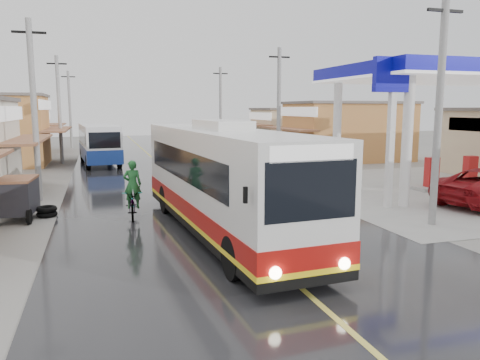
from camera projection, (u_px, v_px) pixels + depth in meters
The scene contains 11 objects.
ground at pixel (247, 241), 14.79m from camera, with size 120.00×120.00×0.00m, color slate.
road at pixel (173, 176), 28.97m from camera, with size 12.00×90.00×0.02m, color black.
centre_line at pixel (173, 176), 28.97m from camera, with size 0.15×90.00×0.01m, color #D8CC4C.
shopfronts_right at pixel (409, 173), 30.46m from camera, with size 11.00×44.00×4.80m, color beige, non-canonical shape.
utility_poles_left at pixel (53, 179), 27.90m from camera, with size 1.60×50.00×8.00m, color gray, non-canonical shape.
utility_poles_right at pixel (278, 172), 30.99m from camera, with size 1.60×36.00×8.00m, color gray, non-canonical shape.
coach_bus at pixel (221, 180), 15.43m from camera, with size 3.46×12.16×3.75m.
second_bus at pixel (99, 143), 34.97m from camera, with size 3.12×8.96×2.92m.
cyclist at pixel (133, 199), 17.73m from camera, with size 0.88×2.13×2.25m.
tricycle_near at pixel (17, 196), 17.45m from camera, with size 1.53×2.19×1.59m.
tyre_stack at pixel (47, 211), 18.08m from camera, with size 0.79×0.79×0.40m.
Camera 1 is at (-4.38, -13.65, 4.15)m, focal length 35.00 mm.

